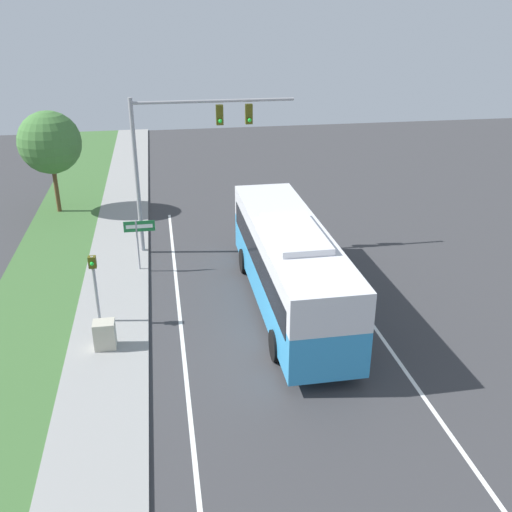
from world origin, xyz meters
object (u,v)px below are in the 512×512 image
object	(u,v)px
bus	(289,261)
utility_cabinet	(105,335)
street_sign	(139,235)
signal_gantry	(182,143)
pedestrian_signal	(94,278)

from	to	relation	value
bus	utility_cabinet	xyz separation A→B (m)	(-6.99, -1.98, -1.40)
utility_cabinet	street_sign	bearing A→B (deg)	79.69
utility_cabinet	signal_gantry	bearing A→B (deg)	68.51
bus	street_sign	bearing A→B (deg)	142.73
pedestrian_signal	utility_cabinet	bearing A→B (deg)	-79.14
bus	street_sign	xyz separation A→B (m)	(-5.82, 4.43, -0.24)
pedestrian_signal	bus	bearing A→B (deg)	0.65
bus	utility_cabinet	size ratio (longest dim) A/B	11.36
pedestrian_signal	street_sign	distance (m)	4.77
signal_gantry	pedestrian_signal	xyz separation A→B (m)	(-3.75, -6.70, -3.39)
signal_gantry	street_sign	bearing A→B (deg)	-135.44
signal_gantry	pedestrian_signal	world-z (taller)	signal_gantry
signal_gantry	utility_cabinet	world-z (taller)	signal_gantry
signal_gantry	street_sign	world-z (taller)	signal_gantry
bus	signal_gantry	size ratio (longest dim) A/B	1.53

